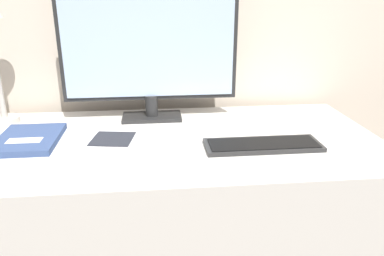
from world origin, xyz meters
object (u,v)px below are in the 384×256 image
at_px(laptop, 121,145).
at_px(notebook, 29,139).
at_px(monitor, 150,55).
at_px(keyboard, 263,145).
at_px(ereader, 113,140).

distance_m(laptop, notebook, 0.29).
relative_size(monitor, keyboard, 1.77).
height_order(keyboard, notebook, notebook).
distance_m(keyboard, notebook, 0.69).
relative_size(keyboard, laptop, 0.97).
xyz_separation_m(monitor, keyboard, (0.32, -0.30, -0.22)).
height_order(monitor, ereader, monitor).
height_order(monitor, notebook, monitor).
distance_m(monitor, notebook, 0.46).
height_order(laptop, notebook, laptop).
distance_m(monitor, keyboard, 0.49).
bearing_deg(keyboard, laptop, 175.25).
height_order(keyboard, laptop, laptop).
bearing_deg(keyboard, monitor, 136.62).
distance_m(monitor, laptop, 0.35).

